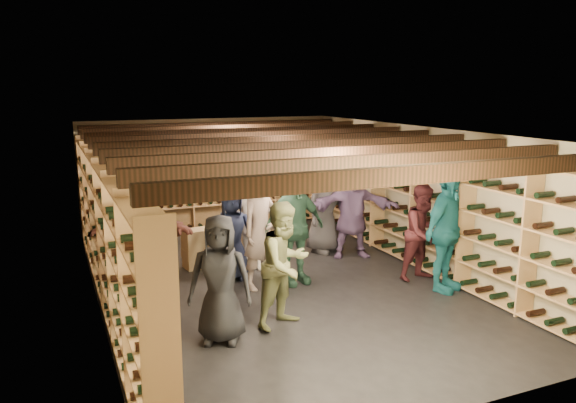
% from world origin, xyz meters
% --- Properties ---
extents(ground, '(8.00, 8.00, 0.00)m').
position_xyz_m(ground, '(0.00, 0.00, 0.00)').
color(ground, black).
rests_on(ground, ground).
extents(walls, '(5.52, 8.02, 2.40)m').
position_xyz_m(walls, '(0.00, 0.00, 1.20)').
color(walls, tan).
rests_on(walls, ground).
extents(ceiling, '(5.50, 8.00, 0.01)m').
position_xyz_m(ceiling, '(0.00, 0.00, 2.40)').
color(ceiling, beige).
rests_on(ceiling, walls).
extents(ceiling_joists, '(5.40, 7.12, 0.18)m').
position_xyz_m(ceiling_joists, '(0.00, 0.00, 2.26)').
color(ceiling_joists, black).
rests_on(ceiling_joists, ground).
extents(wine_rack_left, '(0.32, 7.50, 2.15)m').
position_xyz_m(wine_rack_left, '(-2.57, 0.00, 1.08)').
color(wine_rack_left, '#AF8055').
rests_on(wine_rack_left, ground).
extents(wine_rack_right, '(0.32, 7.50, 2.15)m').
position_xyz_m(wine_rack_right, '(2.57, 0.00, 1.08)').
color(wine_rack_right, '#AF8055').
rests_on(wine_rack_right, ground).
extents(wine_rack_back, '(4.70, 0.30, 2.15)m').
position_xyz_m(wine_rack_back, '(0.00, 3.83, 1.07)').
color(wine_rack_back, '#AF8055').
rests_on(wine_rack_back, ground).
extents(crate_stack_left, '(0.55, 0.41, 0.68)m').
position_xyz_m(crate_stack_left, '(-0.98, 1.30, 0.34)').
color(crate_stack_left, tan).
rests_on(crate_stack_left, ground).
extents(crate_stack_right, '(0.58, 0.46, 0.68)m').
position_xyz_m(crate_stack_right, '(-0.36, 1.30, 0.34)').
color(crate_stack_right, tan).
rests_on(crate_stack_right, ground).
extents(crate_loose, '(0.53, 0.37, 0.17)m').
position_xyz_m(crate_loose, '(0.66, 2.40, 0.09)').
color(crate_loose, tan).
rests_on(crate_loose, ground).
extents(person_0, '(0.92, 0.79, 1.59)m').
position_xyz_m(person_0, '(-1.46, -1.61, 0.80)').
color(person_0, black).
rests_on(person_0, ground).
extents(person_2, '(0.99, 0.90, 1.66)m').
position_xyz_m(person_2, '(-0.56, -1.49, 0.83)').
color(person_2, '#61663E').
rests_on(person_2, ground).
extents(person_4, '(1.19, 0.86, 1.87)m').
position_xyz_m(person_4, '(2.18, -1.28, 0.94)').
color(person_4, '#18636F').
rests_on(person_4, ground).
extents(person_5, '(1.65, 0.98, 1.70)m').
position_xyz_m(person_5, '(-2.01, 0.68, 0.85)').
color(person_5, brown).
rests_on(person_5, ground).
extents(person_6, '(0.80, 0.59, 1.50)m').
position_xyz_m(person_6, '(-0.64, 0.51, 0.75)').
color(person_6, '#192140').
rests_on(person_6, ground).
extents(person_7, '(0.76, 0.63, 1.80)m').
position_xyz_m(person_7, '(-0.35, -0.05, 0.90)').
color(person_7, slate).
rests_on(person_7, ground).
extents(person_8, '(0.84, 0.69, 1.57)m').
position_xyz_m(person_8, '(2.18, -0.73, 0.78)').
color(person_8, '#40171C').
rests_on(person_8, ground).
extents(person_9, '(1.22, 0.73, 1.84)m').
position_xyz_m(person_9, '(-0.16, 0.79, 0.92)').
color(person_9, beige).
rests_on(person_9, ground).
extents(person_10, '(1.12, 0.58, 1.82)m').
position_xyz_m(person_10, '(0.20, -0.08, 0.91)').
color(person_10, '#244637').
rests_on(person_10, ground).
extents(person_11, '(1.75, 1.02, 1.80)m').
position_xyz_m(person_11, '(1.75, 0.82, 0.90)').
color(person_11, slate).
rests_on(person_11, ground).
extents(person_12, '(1.07, 0.89, 1.86)m').
position_xyz_m(person_12, '(1.45, 1.30, 0.93)').
color(person_12, '#2F2E33').
rests_on(person_12, ground).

